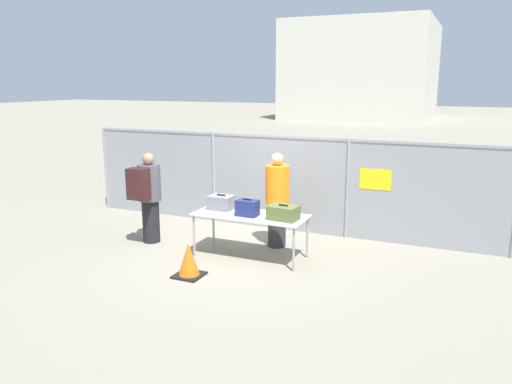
# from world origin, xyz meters

# --- Properties ---
(ground_plane) EXTENTS (120.00, 120.00, 0.00)m
(ground_plane) POSITION_xyz_m (0.00, 0.00, 0.00)
(ground_plane) COLOR gray
(fence_section) EXTENTS (9.03, 0.07, 1.98)m
(fence_section) POSITION_xyz_m (0.01, 1.80, 1.04)
(fence_section) COLOR gray
(fence_section) RESTS_ON ground_plane
(inspection_table) EXTENTS (2.00, 0.84, 0.78)m
(inspection_table) POSITION_xyz_m (0.22, -0.03, 0.73)
(inspection_table) COLOR silver
(inspection_table) RESTS_ON ground_plane
(suitcase_grey) EXTENTS (0.45, 0.36, 0.28)m
(suitcase_grey) POSITION_xyz_m (-0.41, 0.09, 0.91)
(suitcase_grey) COLOR slate
(suitcase_grey) RESTS_ON inspection_table
(suitcase_navy) EXTENTS (0.38, 0.26, 0.30)m
(suitcase_navy) POSITION_xyz_m (0.22, -0.13, 0.92)
(suitcase_navy) COLOR navy
(suitcase_navy) RESTS_ON inspection_table
(suitcase_olive) EXTENTS (0.52, 0.39, 0.26)m
(suitcase_olive) POSITION_xyz_m (0.87, -0.11, 0.90)
(suitcase_olive) COLOR #566033
(suitcase_olive) RESTS_ON inspection_table
(traveler_hooded) EXTENTS (0.43, 0.67, 1.75)m
(traveler_hooded) POSITION_xyz_m (-1.90, -0.08, 0.96)
(traveler_hooded) COLOR black
(traveler_hooded) RESTS_ON ground_plane
(security_worker_near) EXTENTS (0.44, 0.44, 1.79)m
(security_worker_near) POSITION_xyz_m (0.43, 0.72, 0.92)
(security_worker_near) COLOR #2D2D33
(security_worker_near) RESTS_ON ground_plane
(utility_trailer) EXTENTS (3.70, 2.09, 0.66)m
(utility_trailer) POSITION_xyz_m (2.32, 3.65, 0.39)
(utility_trailer) COLOR #4C6B47
(utility_trailer) RESTS_ON ground_plane
(distant_hangar) EXTENTS (11.34, 12.03, 7.86)m
(distant_hangar) POSITION_xyz_m (-5.58, 36.04, 3.93)
(distant_hangar) COLOR beige
(distant_hangar) RESTS_ON ground_plane
(traffic_cone) EXTENTS (0.45, 0.45, 0.56)m
(traffic_cone) POSITION_xyz_m (-0.30, -1.25, 0.26)
(traffic_cone) COLOR black
(traffic_cone) RESTS_ON ground_plane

